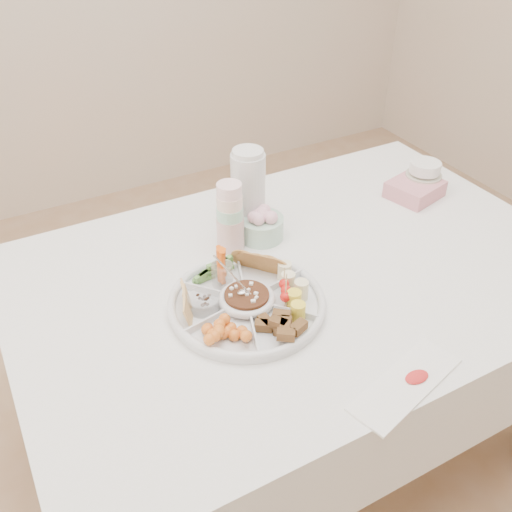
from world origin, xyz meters
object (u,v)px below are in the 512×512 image
party_tray (247,301)px  plate_stack (423,178)px  dining_table (296,366)px  thermos (248,190)px

party_tray → plate_stack: bearing=17.6°
dining_table → party_tray: (-0.20, -0.07, 0.40)m
party_tray → thermos: thermos is taller
party_tray → plate_stack: size_ratio=2.71×
party_tray → plate_stack: 0.82m
party_tray → thermos: size_ratio=1.49×
dining_table → thermos: thermos is taller
thermos → plate_stack: bearing=-6.9°
thermos → plate_stack: thermos is taller
dining_table → plate_stack: (0.58, 0.18, 0.42)m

